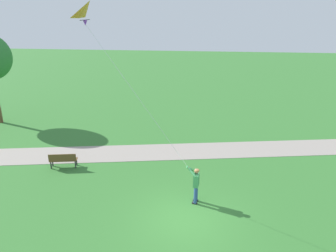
# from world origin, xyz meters

# --- Properties ---
(ground_plane) EXTENTS (120.00, 120.00, 0.00)m
(ground_plane) POSITION_xyz_m (0.00, 0.00, 0.00)
(ground_plane) COLOR #33702D
(walkway_path) EXTENTS (8.40, 31.88, 0.02)m
(walkway_path) POSITION_xyz_m (6.56, 2.00, 0.01)
(walkway_path) COLOR gray
(walkway_path) RESTS_ON ground
(person_kite_flyer) EXTENTS (0.52, 0.62, 1.83)m
(person_kite_flyer) POSITION_xyz_m (1.32, -0.38, 1.05)
(person_kite_flyer) COLOR #232328
(person_kite_flyer) RESTS_ON ground
(flying_kite) EXTENTS (1.60, 4.54, 6.87)m
(flying_kite) POSITION_xyz_m (2.03, 4.14, 8.16)
(flying_kite) COLOR orange
(park_bench_near_walkway) EXTENTS (0.72, 1.56, 0.88)m
(park_bench_near_walkway) POSITION_xyz_m (3.88, 7.09, 0.51)
(park_bench_near_walkway) COLOR brown
(park_bench_near_walkway) RESTS_ON ground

